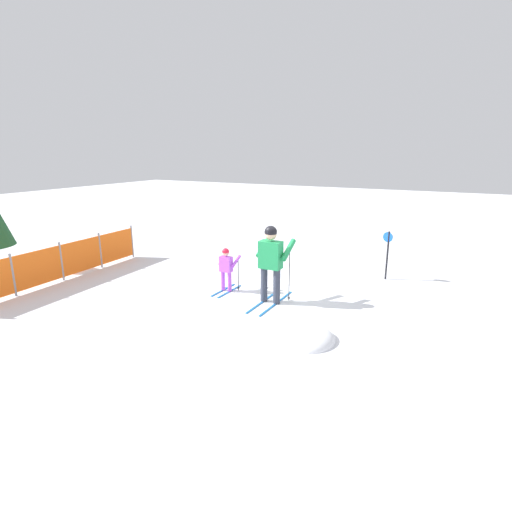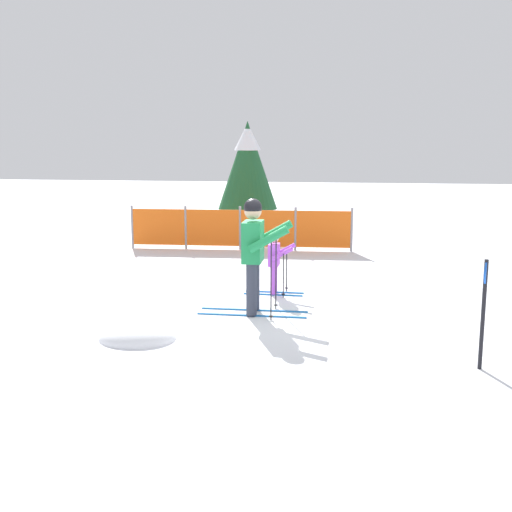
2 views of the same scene
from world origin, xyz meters
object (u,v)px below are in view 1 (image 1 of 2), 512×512
at_px(skier_adult, 271,257).
at_px(safety_fence, 61,261).
at_px(skier_child, 226,266).
at_px(trail_marker, 387,250).

height_order(skier_adult, safety_fence, skier_adult).
bearing_deg(safety_fence, skier_child, -73.18).
xyz_separation_m(skier_adult, trail_marker, (3.05, -2.08, -0.26)).
bearing_deg(skier_child, skier_adult, -96.04).
xyz_separation_m(skier_adult, skier_child, (0.18, 1.33, -0.44)).
bearing_deg(safety_fence, skier_adult, -78.58).
relative_size(skier_child, safety_fence, 0.20).
relative_size(skier_adult, skier_child, 1.63).
bearing_deg(trail_marker, safety_fence, 118.20).
distance_m(skier_adult, trail_marker, 3.70).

